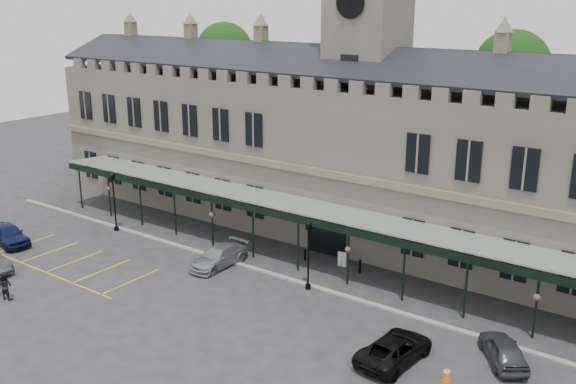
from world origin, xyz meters
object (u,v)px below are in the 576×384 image
Objects in this scene: person_b at (5,286)px; car_van at (395,349)px; sign_board at (342,259)px; car_left_a at (8,234)px; car_taxi at (219,257)px; car_right_a at (503,350)px; lamp_post_left at (114,195)px; lamp_post_mid at (308,248)px; station_building at (363,157)px; clock_tower at (366,70)px; traffic_cone at (447,374)px.

car_van is at bearing -178.81° from person_b.
car_left_a reaches higher than sign_board.
car_taxi is 13.89m from person_b.
car_van is at bearing -13.61° from car_taxi.
car_right_a is at bearing -175.85° from person_b.
lamp_post_left is 19.00m from lamp_post_mid.
station_building is at bearing -41.04° from car_left_a.
clock_tower is at bearing 100.36° from sign_board.
lamp_post_left is 19.54m from sign_board.
clock_tower is at bearing -49.91° from car_van.
car_left_a is (-4.27, -6.93, -2.19)m from lamp_post_left.
station_building is at bearing 131.57° from traffic_cone.
lamp_post_mid is at bearing 0.02° from lamp_post_left.
clock_tower is 5.24× the size of car_left_a.
traffic_cone is at bearing 178.96° from person_b.
lamp_post_mid is at bearing -78.24° from clock_tower.
car_van is at bearing -55.01° from clock_tower.
clock_tower is 5.09× the size of car_taxi.
car_taxi reaches higher than traffic_cone.
car_taxi is at bearing -59.58° from car_left_a.
lamp_post_left is at bearing -38.40° from car_right_a.
clock_tower is 23.32m from car_right_a.
car_taxi is (16.00, 6.35, -0.10)m from car_left_a.
car_right_a is at bearing 62.85° from traffic_cone.
station_building is at bearing -135.40° from person_b.
sign_board is at bearing -148.06° from person_b.
car_left_a is (-21.00, -17.74, -5.66)m from station_building.
traffic_cone is 0.16× the size of car_left_a.
car_van is at bearing -28.12° from lamp_post_mid.
car_right_a is 2.28× the size of person_b.
car_right_a is (13.19, -1.39, -2.17)m from lamp_post_mid.
station_building is 19.68m from car_van.
clock_tower is at bearing 33.10° from lamp_post_left.
car_taxi is 2.68× the size of person_b.
lamp_post_mid reaches higher than traffic_cone.
person_b is (-26.06, -7.69, 0.54)m from traffic_cone.
traffic_cone is 27.17m from person_b.
car_right_a is (13.32, -5.85, 0.17)m from sign_board.
clock_tower reaches higher than lamp_post_left.
station_building reaches higher than car_right_a.
car_van is (15.83, -4.00, -0.01)m from car_taxi.
sign_board is 0.60× the size of person_b.
station_building is at bearing 101.85° from lamp_post_mid.
station_building is at bearing 32.89° from lamp_post_left.
car_left_a reaches higher than car_van.
car_van is 24.42m from person_b.
car_right_a is at bearing -38.27° from station_building.
sign_board is (2.14, -6.35, -5.93)m from station_building.
person_b reaches higher than car_left_a.
car_van is (31.83, 2.36, -0.11)m from car_left_a.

